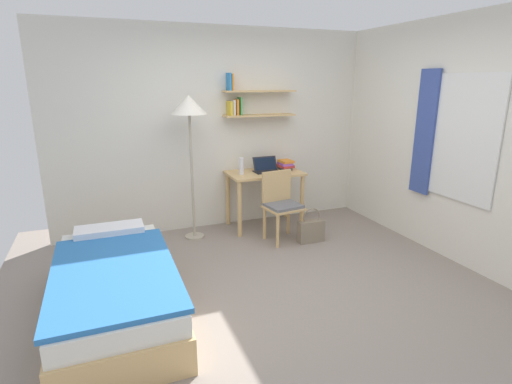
{
  "coord_description": "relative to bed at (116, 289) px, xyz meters",
  "views": [
    {
      "loc": [
        -1.52,
        -3.07,
        1.92
      ],
      "look_at": [
        -0.11,
        0.51,
        0.85
      ],
      "focal_mm": 27.99,
      "sensor_mm": 36.0,
      "label": 1
    }
  ],
  "objects": [
    {
      "name": "desk",
      "position": [
        2.0,
        1.55,
        0.37
      ],
      "size": [
        0.98,
        0.59,
        0.76
      ],
      "color": "tan",
      "rests_on": "ground_plane"
    },
    {
      "name": "ground_plane",
      "position": [
        1.52,
        -0.15,
        -0.24
      ],
      "size": [
        5.28,
        5.28,
        0.0
      ],
      "primitive_type": "plane",
      "color": "gray"
    },
    {
      "name": "bed",
      "position": [
        0.0,
        0.0,
        0.0
      ],
      "size": [
        0.94,
        1.93,
        0.54
      ],
      "color": "tan",
      "rests_on": "ground_plane"
    },
    {
      "name": "book_stack",
      "position": [
        2.33,
        1.61,
        0.58
      ],
      "size": [
        0.2,
        0.25,
        0.13
      ],
      "color": "#333338",
      "rests_on": "desk"
    },
    {
      "name": "standing_lamp",
      "position": [
        1.0,
        1.48,
        1.33
      ],
      "size": [
        0.42,
        0.42,
        1.77
      ],
      "color": "#B2A893",
      "rests_on": "ground_plane"
    },
    {
      "name": "wall_back",
      "position": [
        1.53,
        1.87,
        1.07
      ],
      "size": [
        4.4,
        0.27,
        2.6
      ],
      "color": "silver",
      "rests_on": "ground_plane"
    },
    {
      "name": "wall_right",
      "position": [
        3.54,
        -0.14,
        1.06
      ],
      "size": [
        0.1,
        4.4,
        2.6
      ],
      "color": "silver",
      "rests_on": "ground_plane"
    },
    {
      "name": "laptop",
      "position": [
        2.03,
        1.57,
        0.57
      ],
      "size": [
        0.34,
        0.21,
        0.19
      ],
      "color": "black",
      "rests_on": "desk"
    },
    {
      "name": "handbag",
      "position": [
        2.31,
        0.81,
        -0.09
      ],
      "size": [
        0.33,
        0.12,
        0.44
      ],
      "color": "gray",
      "rests_on": "ground_plane"
    },
    {
      "name": "desk_chair",
      "position": [
        2.0,
        1.03,
        0.24
      ],
      "size": [
        0.47,
        0.43,
        0.86
      ],
      "color": "tan",
      "rests_on": "ground_plane"
    },
    {
      "name": "water_bottle",
      "position": [
        1.66,
        1.53,
        0.63
      ],
      "size": [
        0.06,
        0.06,
        0.22
      ],
      "primitive_type": "cylinder",
      "color": "silver",
      "rests_on": "desk"
    }
  ]
}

